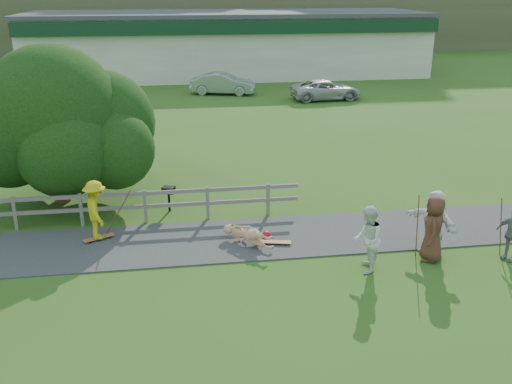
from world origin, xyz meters
The scene contains 20 objects.
ground centered at (0.00, 0.00, 0.00)m, with size 260.00×260.00×0.00m, color #355A19.
path centered at (0.00, 1.50, 0.02)m, with size 34.00×3.00×0.04m, color #333335.
fence centered at (-4.62, 3.30, 0.72)m, with size 15.05×0.10×1.10m.
strip_mall centered at (4.00, 34.94, 2.58)m, with size 32.50×10.75×5.10m.
skater_rider centered at (-3.37, 2.08, 0.90)m, with size 1.16×0.67×1.79m, color gold.
skater_fallen centered at (1.02, 1.08, 0.32)m, with size 1.74×0.42×0.63m, color tan.
spectator_a centered at (3.94, -0.95, 0.92)m, with size 0.89×0.69×1.83m, color silver.
spectator_b centered at (8.12, -0.90, 0.78)m, with size 0.91×0.38×1.55m, color gray.
spectator_c centered at (5.94, -0.59, 0.94)m, with size 0.92×0.60×1.88m, color #583023.
spectator_d centered at (6.12, -0.25, 0.96)m, with size 1.78×0.57×1.92m, color white.
car_silver centered at (2.65, 25.60, 0.73)m, with size 1.54×4.43×1.46m, color #9C9FA3.
car_white centered at (9.23, 22.61, 0.65)m, with size 2.15×4.67×1.30m, color beige.
tree centered at (-4.99, 5.72, 2.01)m, with size 7.57×7.57×4.02m, color black, non-canonical shape.
bbq centered at (-1.25, 4.15, 0.44)m, with size 0.41×0.31×0.88m, color black, non-canonical shape.
longboard_rider centered at (-3.37, 2.08, 0.05)m, with size 0.94×0.23×0.10m, color olive, non-canonical shape.
longboard_fallen centered at (1.82, 0.98, 0.05)m, with size 0.92×0.23×0.10m, color olive, non-canonical shape.
helmet centered at (1.62, 1.43, 0.13)m, with size 0.26×0.26×0.26m, color red.
pole_rider centered at (-2.77, 2.48, 0.85)m, with size 0.03×0.03×1.70m, color brown.
pole_spec_left centered at (5.60, -0.30, 0.93)m, with size 0.03×0.03×1.85m, color brown.
pole_spec_right centered at (7.95, -0.60, 0.88)m, with size 0.03×0.03×1.75m, color brown.
Camera 1 is at (-1.04, -14.05, 7.28)m, focal length 40.00 mm.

